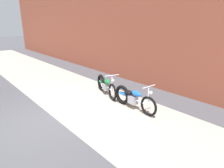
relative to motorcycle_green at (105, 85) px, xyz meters
The scene contains 5 objects.
ground_plane 2.79m from the motorcycle_green, 76.07° to the right, with size 80.00×80.00×0.00m, color #47474C.
sidewalk_slab 1.21m from the motorcycle_green, 54.48° to the right, with size 36.00×3.50×0.01m, color #9E998E.
brick_building_wall 3.55m from the motorcycle_green, 75.21° to the left, with size 36.00×0.50×5.63m, color brown.
motorcycle_green is the anchor object (origin of this frame).
motorcycle_blue 1.79m from the motorcycle_green, ahead, with size 2.01×0.58×1.03m.
Camera 1 is at (5.69, -2.38, 3.01)m, focal length 31.95 mm.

